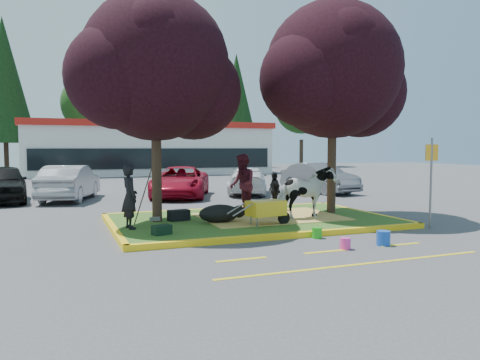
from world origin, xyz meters
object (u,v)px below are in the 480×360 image
object	(u,v)px
bucket_pink	(345,244)
handler	(130,197)
wheelbarrow	(266,208)
bucket_green	(317,233)
car_silver	(70,183)
calf	(219,214)
cow	(306,193)
bucket_blue	(383,238)
car_black	(2,183)
sign_post	(431,173)

from	to	relation	value
bucket_pink	handler	bearing A→B (deg)	139.48
wheelbarrow	bucket_green	distance (m)	1.67
bucket_pink	car_silver	distance (m)	13.75
calf	handler	world-z (taller)	handler
cow	bucket_blue	distance (m)	3.49
handler	bucket_pink	bearing A→B (deg)	-141.53
calf	wheelbarrow	distance (m)	1.41
cow	car_black	world-z (taller)	cow
bucket_blue	car_black	distance (m)	15.81
sign_post	car_silver	size ratio (longest dim) A/B	0.55
handler	bucket_green	distance (m)	4.93
cow	car_silver	xyz separation A→B (m)	(-6.43, 9.16, -0.17)
bucket_green	cow	bearing A→B (deg)	67.56
car_black	sign_post	bearing A→B (deg)	-47.31
cow	bucket_blue	bearing A→B (deg)	171.29
wheelbarrow	bucket_blue	distance (m)	3.27
handler	wheelbarrow	xyz separation A→B (m)	(3.54, -0.86, -0.38)
sign_post	bucket_pink	bearing A→B (deg)	-141.60
cow	calf	world-z (taller)	cow
sign_post	car_silver	world-z (taller)	sign_post
bucket_blue	car_silver	size ratio (longest dim) A/B	0.07
car_silver	sign_post	bearing A→B (deg)	146.11
bucket_blue	car_black	xyz separation A→B (m)	(-9.20, 12.85, 0.62)
wheelbarrow	sign_post	xyz separation A→B (m)	(4.46, -1.31, 0.95)
bucket_pink	sign_post	bearing A→B (deg)	20.85
sign_post	bucket_green	bearing A→B (deg)	-160.91
cow	car_black	distance (m)	13.09
cow	wheelbarrow	world-z (taller)	cow
cow	calf	distance (m)	2.72
wheelbarrow	bucket_blue	world-z (taller)	wheelbarrow
handler	bucket_pink	xyz separation A→B (m)	(4.22, -3.61, -0.86)
wheelbarrow	bucket_blue	size ratio (longest dim) A/B	5.31
wheelbarrow	car_silver	xyz separation A→B (m)	(-4.81, 9.84, 0.14)
cow	car_silver	size ratio (longest dim) A/B	0.40
calf	wheelbarrow	xyz separation A→B (m)	(1.03, -0.94, 0.21)
sign_post	bucket_green	world-z (taller)	sign_post
bucket_blue	sign_post	bearing A→B (deg)	27.50
cow	calf	size ratio (longest dim) A/B	1.56
calf	bucket_pink	xyz separation A→B (m)	(1.72, -3.69, -0.28)
calf	car_black	distance (m)	11.21
bucket_pink	calf	bearing A→B (deg)	115.02
calf	handler	bearing A→B (deg)	-158.85
bucket_pink	car_silver	size ratio (longest dim) A/B	0.06
car_silver	car_black	bearing A→B (deg)	10.14
wheelbarrow	cow	bearing A→B (deg)	14.20
sign_post	wheelbarrow	bearing A→B (deg)	-178.80
calf	bucket_pink	bearing A→B (deg)	-45.63
calf	wheelbarrow	bearing A→B (deg)	-22.84
cow	bucket_green	distance (m)	2.40
bucket_green	bucket_blue	xyz separation A→B (m)	(1.00, -1.31, 0.04)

